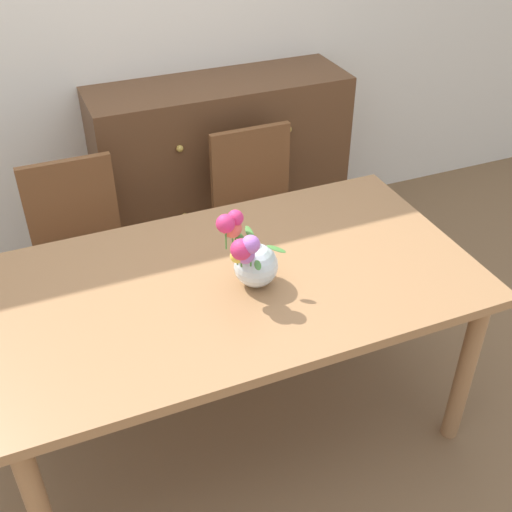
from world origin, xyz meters
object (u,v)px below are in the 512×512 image
Objects in this scene: dining_table at (234,296)px; chair_left at (81,244)px; chair_right at (259,206)px; dresser at (222,168)px; flower_vase at (250,257)px.

chair_left is (-0.45, 0.83, -0.17)m from dining_table.
chair_left is at bearing 0.00° from chair_right.
chair_right is at bearing -180.00° from chair_left.
dining_table is 1.99× the size of chair_left.
flower_vase is (-0.39, -1.39, 0.40)m from dresser.
chair_right is (0.90, 0.00, 0.00)m from chair_left.
chair_left is at bearing 118.91° from flower_vase.
flower_vase is (0.49, -0.89, 0.38)m from chair_left.
flower_vase is (0.04, -0.06, 0.21)m from dining_table.
dresser is 5.10× the size of flower_vase.
dining_table is at bearing -107.91° from dresser.
dining_table is 1.99× the size of chair_right.
chair_right is at bearing -87.67° from dresser.
dresser is (-0.02, 0.50, -0.02)m from chair_right.
dresser is (0.88, 0.50, -0.02)m from chair_left.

